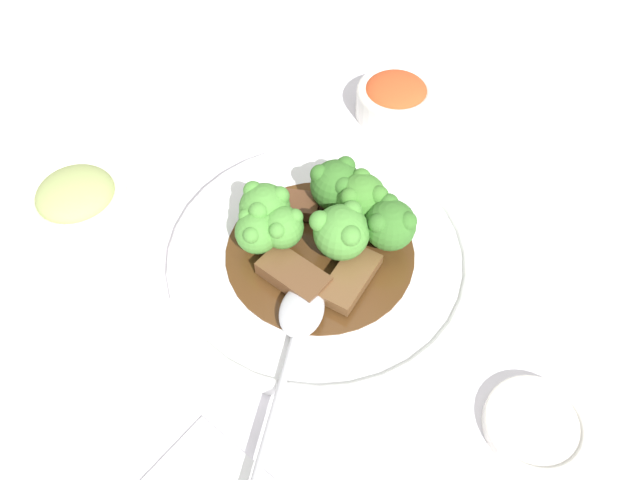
{
  "coord_description": "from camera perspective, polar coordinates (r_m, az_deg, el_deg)",
  "views": [
    {
      "loc": [
        -0.25,
        0.25,
        0.5
      ],
      "look_at": [
        0.0,
        0.0,
        0.03
      ],
      "focal_mm": 35.0,
      "sensor_mm": 36.0,
      "label": 1
    }
  ],
  "objects": [
    {
      "name": "beef_strip_0",
      "position": [
        0.63,
        -2.37,
        3.26
      ],
      "size": [
        0.06,
        0.05,
        0.01
      ],
      "color": "#56331E",
      "rests_on": "main_plate"
    },
    {
      "name": "broccoli_floret_6",
      "position": [
        0.59,
        -5.08,
        2.96
      ],
      "size": [
        0.05,
        0.05,
        0.05
      ],
      "color": "#7FA84C",
      "rests_on": "main_plate"
    },
    {
      "name": "side_bowl_appetizer",
      "position": [
        0.66,
        -21.07,
        3.04
      ],
      "size": [
        0.1,
        0.1,
        0.06
      ],
      "color": "white",
      "rests_on": "ground_plane"
    },
    {
      "name": "broccoli_floret_2",
      "position": [
        0.6,
        3.92,
        3.77
      ],
      "size": [
        0.05,
        0.05,
        0.06
      ],
      "color": "#7FA84C",
      "rests_on": "main_plate"
    },
    {
      "name": "broccoli_floret_4",
      "position": [
        0.57,
        1.98,
        0.8
      ],
      "size": [
        0.05,
        0.05,
        0.05
      ],
      "color": "#8EB756",
      "rests_on": "main_plate"
    },
    {
      "name": "beef_strip_2",
      "position": [
        0.57,
        -2.43,
        -3.23
      ],
      "size": [
        0.07,
        0.04,
        0.02
      ],
      "color": "brown",
      "rests_on": "main_plate"
    },
    {
      "name": "broccoli_floret_3",
      "position": [
        0.58,
        -3.5,
        1.22
      ],
      "size": [
        0.04,
        0.04,
        0.05
      ],
      "color": "#7FA84C",
      "rests_on": "main_plate"
    },
    {
      "name": "broccoli_floret_5",
      "position": [
        0.58,
        6.44,
        1.45
      ],
      "size": [
        0.05,
        0.05,
        0.05
      ],
      "color": "#7FA84C",
      "rests_on": "main_plate"
    },
    {
      "name": "broccoli_floret_1",
      "position": [
        0.61,
        1.48,
        5.1
      ],
      "size": [
        0.05,
        0.05,
        0.05
      ],
      "color": "#8EB756",
      "rests_on": "main_plate"
    },
    {
      "name": "beef_strip_1",
      "position": [
        0.57,
        2.8,
        -3.5
      ],
      "size": [
        0.05,
        0.07,
        0.01
      ],
      "color": "brown",
      "rests_on": "main_plate"
    },
    {
      "name": "ground_plane",
      "position": [
        0.61,
        0.0,
        -1.93
      ],
      "size": [
        4.0,
        4.0,
        0.0
      ],
      "primitive_type": "plane",
      "color": "silver"
    },
    {
      "name": "side_bowl_kimchi",
      "position": [
        0.75,
        6.89,
        12.74
      ],
      "size": [
        0.09,
        0.09,
        0.05
      ],
      "color": "white",
      "rests_on": "ground_plane"
    },
    {
      "name": "broccoli_floret_0",
      "position": [
        0.58,
        -5.78,
        0.81
      ],
      "size": [
        0.04,
        0.04,
        0.05
      ],
      "color": "#8EB756",
      "rests_on": "main_plate"
    },
    {
      "name": "main_plate",
      "position": [
        0.61,
        0.0,
        -1.38
      ],
      "size": [
        0.29,
        0.29,
        0.02
      ],
      "color": "white",
      "rests_on": "ground_plane"
    },
    {
      "name": "sauce_dish",
      "position": [
        0.56,
        19.04,
        -15.63
      ],
      "size": [
        0.08,
        0.08,
        0.01
      ],
      "color": "white",
      "rests_on": "ground_plane"
    },
    {
      "name": "serving_spoon",
      "position": [
        0.54,
        -2.15,
        -8.15
      ],
      "size": [
        0.13,
        0.18,
        0.01
      ],
      "color": "#B7B7BC",
      "rests_on": "main_plate"
    }
  ]
}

